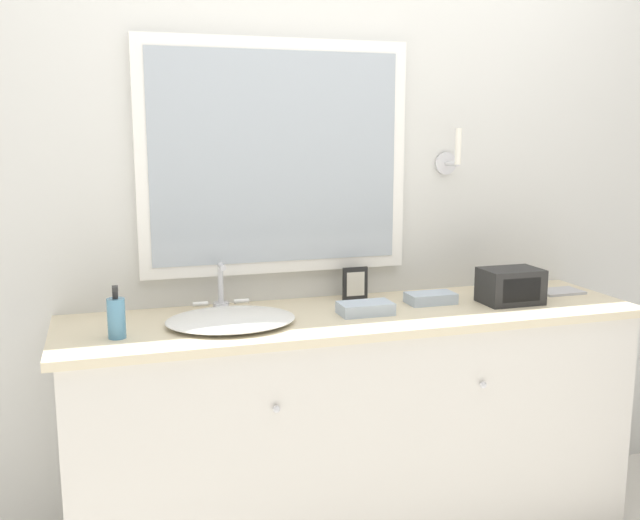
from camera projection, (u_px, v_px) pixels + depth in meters
name	position (u px, v px, depth m)	size (l,w,h in m)	color
wall_back	(329.00, 198.00, 2.79)	(8.00, 0.18, 2.55)	silver
vanity_counter	(356.00, 428.00, 2.66)	(2.11, 0.56, 0.89)	beige
sink_basin	(231.00, 318.00, 2.42)	(0.44, 0.41, 0.18)	white
soap_bottle	(116.00, 317.00, 2.24)	(0.06, 0.06, 0.17)	teal
appliance_box	(511.00, 286.00, 2.71)	(0.22, 0.15, 0.13)	black
picture_frame	(355.00, 284.00, 2.75)	(0.10, 0.01, 0.13)	black
hand_towel_near_sink	(431.00, 298.00, 2.71)	(0.18, 0.10, 0.04)	#A8B7C6
hand_towel_far_corner	(365.00, 308.00, 2.55)	(0.19, 0.11, 0.04)	#A8B7C6
metal_tray	(559.00, 291.00, 2.89)	(0.17, 0.12, 0.01)	#ADADB2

